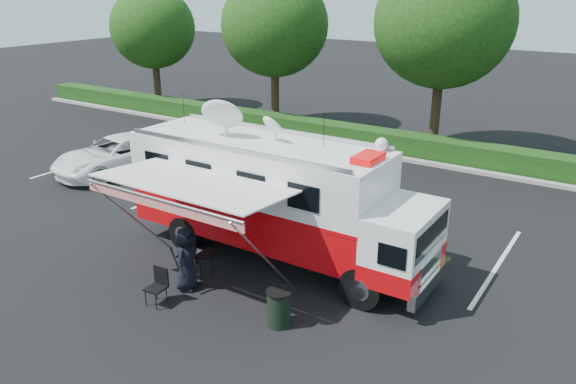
% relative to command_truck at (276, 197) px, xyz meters
% --- Properties ---
extents(ground_plane, '(120.00, 120.00, 0.00)m').
position_rel_command_truck_xyz_m(ground_plane, '(0.08, 0.00, -1.88)').
color(ground_plane, black).
rests_on(ground_plane, ground).
extents(back_border, '(60.00, 6.14, 8.87)m').
position_rel_command_truck_xyz_m(back_border, '(1.22, 12.90, 3.13)').
color(back_border, '#9E998E').
rests_on(back_border, ground_plane).
extents(stall_lines, '(24.12, 5.50, 0.01)m').
position_rel_command_truck_xyz_m(stall_lines, '(-0.42, 3.00, -1.87)').
color(stall_lines, silver).
rests_on(stall_lines, ground_plane).
extents(command_truck, '(9.12, 2.51, 4.38)m').
position_rel_command_truck_xyz_m(command_truck, '(0.00, 0.00, 0.00)').
color(command_truck, black).
rests_on(command_truck, ground_plane).
extents(awning, '(4.98, 2.58, 3.01)m').
position_rel_command_truck_xyz_m(awning, '(-0.82, -2.61, 0.94)').
color(awning, silver).
rests_on(awning, ground_plane).
extents(white_suv, '(3.32, 5.74, 1.50)m').
position_rel_command_truck_xyz_m(white_suv, '(-10.09, 2.87, -1.88)').
color(white_suv, white).
rests_on(white_suv, ground_plane).
extents(person, '(0.75, 0.96, 1.72)m').
position_rel_command_truck_xyz_m(person, '(-0.94, -2.75, -1.88)').
color(person, black).
rests_on(person, ground_plane).
extents(folding_table, '(1.04, 0.89, 0.74)m').
position_rel_command_truck_xyz_m(folding_table, '(-1.15, -2.16, -1.18)').
color(folding_table, black).
rests_on(folding_table, ground_plane).
extents(folding_chair, '(0.48, 0.50, 0.95)m').
position_rel_command_truck_xyz_m(folding_chair, '(-1.05, -3.66, -1.31)').
color(folding_chair, black).
rests_on(folding_chair, ground_plane).
extents(trash_bin, '(0.60, 0.60, 0.90)m').
position_rel_command_truck_xyz_m(trash_bin, '(2.00, -2.83, -1.42)').
color(trash_bin, black).
rests_on(trash_bin, ground_plane).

